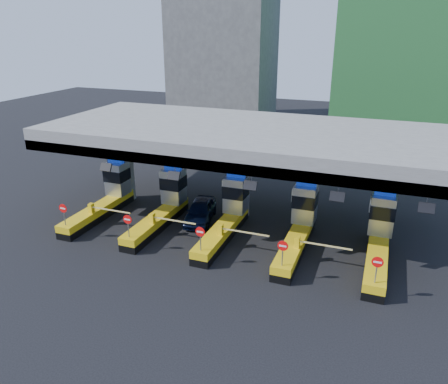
% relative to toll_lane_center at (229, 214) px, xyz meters
% --- Properties ---
extents(ground, '(120.00, 120.00, 0.00)m').
position_rel_toll_lane_center_xyz_m(ground, '(-0.00, -0.28, -1.40)').
color(ground, black).
rests_on(ground, ground).
extents(toll_canopy, '(28.00, 12.09, 7.00)m').
position_rel_toll_lane_center_xyz_m(toll_canopy, '(-0.00, 2.59, 4.74)').
color(toll_canopy, slate).
rests_on(toll_canopy, ground).
extents(toll_lane_far_left, '(4.43, 8.00, 4.16)m').
position_rel_toll_lane_center_xyz_m(toll_lane_far_left, '(-10.00, 0.00, 0.00)').
color(toll_lane_far_left, black).
rests_on(toll_lane_far_left, ground).
extents(toll_lane_left, '(4.43, 8.00, 4.16)m').
position_rel_toll_lane_center_xyz_m(toll_lane_left, '(-5.00, 0.00, 0.00)').
color(toll_lane_left, black).
rests_on(toll_lane_left, ground).
extents(toll_lane_center, '(4.43, 8.00, 4.16)m').
position_rel_toll_lane_center_xyz_m(toll_lane_center, '(0.00, 0.00, 0.00)').
color(toll_lane_center, black).
rests_on(toll_lane_center, ground).
extents(toll_lane_right, '(4.43, 8.00, 4.16)m').
position_rel_toll_lane_center_xyz_m(toll_lane_right, '(5.00, 0.00, 0.00)').
color(toll_lane_right, black).
rests_on(toll_lane_right, ground).
extents(toll_lane_far_right, '(4.43, 8.00, 4.16)m').
position_rel_toll_lane_center_xyz_m(toll_lane_far_right, '(10.00, 0.00, 0.00)').
color(toll_lane_far_right, black).
rests_on(toll_lane_far_right, ground).
extents(bg_building_scaffold, '(18.00, 12.00, 28.00)m').
position_rel_toll_lane_center_xyz_m(bg_building_scaffold, '(12.00, 31.72, 12.60)').
color(bg_building_scaffold, '#1E5926').
rests_on(bg_building_scaffold, ground).
extents(bg_building_concrete, '(14.00, 10.00, 18.00)m').
position_rel_toll_lane_center_xyz_m(bg_building_concrete, '(-14.00, 35.72, 7.60)').
color(bg_building_concrete, '#4C4C49').
rests_on(bg_building_concrete, ground).
extents(van, '(2.75, 4.91, 1.58)m').
position_rel_toll_lane_center_xyz_m(van, '(-2.63, 1.06, -0.61)').
color(van, black).
rests_on(van, ground).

